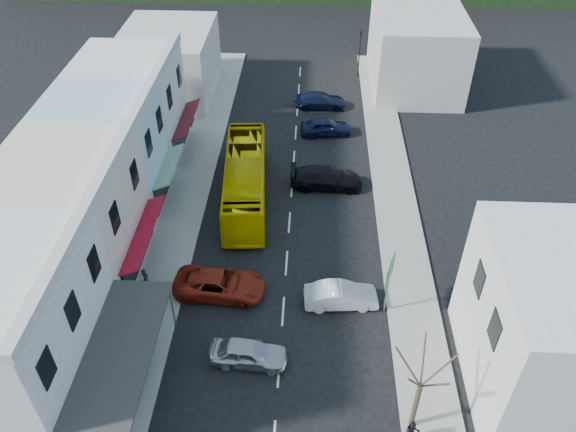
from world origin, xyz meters
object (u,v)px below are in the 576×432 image
object	(u,v)px
car_red	(220,285)
traffic_signal	(359,54)
car_white	(341,296)
direction_sign	(388,287)
bus	(245,180)
car_silver	(249,353)
pedestrian_left	(145,278)
pedestrian_right	(412,432)
street_tree	(420,386)

from	to	relation	value
car_red	traffic_signal	world-z (taller)	traffic_signal
car_white	traffic_signal	distance (m)	30.73
direction_sign	car_white	bearing A→B (deg)	-170.85
bus	traffic_signal	world-z (taller)	traffic_signal
car_silver	traffic_signal	xyz separation A→B (m)	(7.41, 34.84, 1.66)
pedestrian_left	pedestrian_right	size ratio (longest dim) A/B	1.00
car_white	pedestrian_right	size ratio (longest dim) A/B	2.59
car_red	street_tree	distance (m)	13.33
car_white	pedestrian_right	bearing A→B (deg)	-165.34
car_white	traffic_signal	xyz separation A→B (m)	(2.49, 30.58, 1.66)
car_silver	street_tree	size ratio (longest dim) A/B	0.68
bus	pedestrian_left	bearing A→B (deg)	-122.34
direction_sign	traffic_signal	world-z (taller)	traffic_signal
pedestrian_right	traffic_signal	xyz separation A→B (m)	(-0.50, 39.06, 1.36)
car_silver	bus	bearing A→B (deg)	10.90
pedestrian_right	street_tree	xyz separation A→B (m)	(0.16, 0.88, 2.25)
car_red	traffic_signal	bearing A→B (deg)	-14.02
direction_sign	street_tree	xyz separation A→B (m)	(0.66, -7.16, 1.24)
car_red	pedestrian_left	world-z (taller)	pedestrian_left
car_white	pedestrian_right	xyz separation A→B (m)	(2.99, -8.47, 0.30)
bus	car_silver	xyz separation A→B (m)	(1.66, -14.19, -0.85)
traffic_signal	bus	bearing A→B (deg)	43.91
pedestrian_left	street_tree	distance (m)	16.94
car_white	traffic_signal	world-z (taller)	traffic_signal
car_red	bus	bearing A→B (deg)	0.46
car_red	car_white	bearing A→B (deg)	-90.67
bus	direction_sign	bearing A→B (deg)	-53.33
car_silver	car_red	distance (m)	5.28
car_white	car_red	xyz separation A→B (m)	(-7.11, 0.54, 0.00)
car_silver	pedestrian_left	size ratio (longest dim) A/B	2.59
car_silver	car_white	xyz separation A→B (m)	(4.92, 4.26, 0.00)
car_red	pedestrian_left	distance (m)	4.41
bus	pedestrian_right	distance (m)	20.75
direction_sign	car_silver	bearing A→B (deg)	-133.75
bus	pedestrian_right	world-z (taller)	bus
direction_sign	traffic_signal	distance (m)	31.01
car_red	traffic_signal	distance (m)	31.58
car_silver	car_red	size ratio (longest dim) A/B	0.96
pedestrian_right	direction_sign	world-z (taller)	direction_sign
car_red	direction_sign	distance (m)	9.73
pedestrian_right	street_tree	distance (m)	2.42
car_white	traffic_signal	bearing A→B (deg)	-9.44
car_silver	car_white	distance (m)	6.50
pedestrian_right	street_tree	size ratio (longest dim) A/B	0.26
pedestrian_right	traffic_signal	distance (m)	39.08
bus	pedestrian_right	bearing A→B (deg)	-67.04
pedestrian_left	traffic_signal	world-z (taller)	traffic_signal
street_tree	traffic_signal	xyz separation A→B (m)	(-0.66, 38.17, -0.88)
pedestrian_left	traffic_signal	xyz separation A→B (m)	(13.99, 29.98, 1.36)
car_silver	direction_sign	bearing A→B (deg)	-58.43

